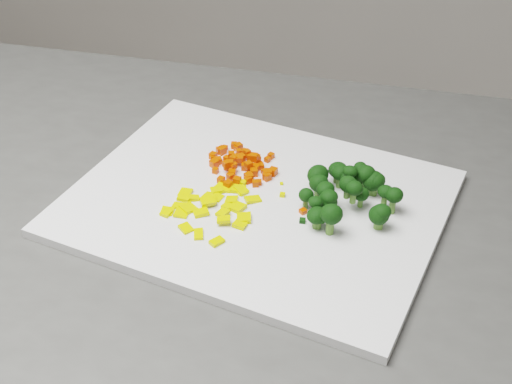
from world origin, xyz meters
The scene contains 132 objects.
cutting_board centered at (0.21, 0.54, 0.91)m, with size 0.42×0.33×0.01m, color white.
carrot_pile centered at (0.16, 0.59, 0.92)m, with size 0.09×0.09×0.03m, color red, non-canonical shape.
pepper_pile centered at (0.18, 0.50, 0.92)m, with size 0.11×0.11×0.02m, color yellow, non-canonical shape.
broccoli_pile centered at (0.31, 0.58, 0.94)m, with size 0.11×0.11×0.05m, color black, non-canonical shape.
carrot_cube_0 centered at (0.20, 0.57, 0.92)m, with size 0.01×0.01×0.01m, color red.
carrot_cube_1 centered at (0.12, 0.62, 0.91)m, with size 0.01×0.01×0.01m, color red.
carrot_cube_2 centered at (0.17, 0.59, 0.92)m, with size 0.01×0.01×0.01m, color red.
carrot_cube_3 centered at (0.13, 0.58, 0.92)m, with size 0.01×0.01×0.01m, color red.
carrot_cube_4 centered at (0.13, 0.59, 0.91)m, with size 0.01×0.01×0.01m, color red.
carrot_cube_5 centered at (0.20, 0.60, 0.92)m, with size 0.01×0.01×0.01m, color red.
carrot_cube_6 centered at (0.16, 0.59, 0.92)m, with size 0.01×0.01×0.01m, color red.
carrot_cube_7 centered at (0.17, 0.55, 0.92)m, with size 0.01×0.01×0.01m, color red.
carrot_cube_8 centered at (0.12, 0.59, 0.92)m, with size 0.01×0.01×0.01m, color red.
carrot_cube_9 centered at (0.18, 0.61, 0.92)m, with size 0.01×0.01×0.01m, color red.
carrot_cube_10 centered at (0.13, 0.63, 0.92)m, with size 0.01×0.01×0.01m, color red.
carrot_cube_11 centered at (0.16, 0.61, 0.92)m, with size 0.01×0.01×0.01m, color red.
carrot_cube_12 centered at (0.18, 0.61, 0.91)m, with size 0.01×0.01×0.01m, color red.
carrot_cube_13 centered at (0.20, 0.59, 0.92)m, with size 0.01×0.01×0.01m, color red.
carrot_cube_14 centered at (0.20, 0.59, 0.91)m, with size 0.01×0.01×0.01m, color red.
carrot_cube_15 centered at (0.18, 0.59, 0.92)m, with size 0.01×0.01×0.01m, color red.
carrot_cube_16 centered at (0.20, 0.58, 0.92)m, with size 0.01×0.01×0.01m, color red.
carrot_cube_17 centered at (0.16, 0.56, 0.92)m, with size 0.01×0.01×0.01m, color red.
carrot_cube_18 centered at (0.17, 0.61, 0.92)m, with size 0.01×0.01×0.01m, color red.
carrot_cube_19 centered at (0.12, 0.61, 0.92)m, with size 0.01×0.01×0.01m, color red.
carrot_cube_20 centered at (0.15, 0.62, 0.91)m, with size 0.01×0.01×0.01m, color red.
carrot_cube_21 centered at (0.19, 0.57, 0.92)m, with size 0.01×0.01×0.01m, color red.
carrot_cube_22 centered at (0.13, 0.58, 0.92)m, with size 0.01×0.01×0.01m, color red.
carrot_cube_23 centered at (0.18, 0.57, 0.92)m, with size 0.01×0.01×0.01m, color red.
carrot_cube_24 centered at (0.18, 0.59, 0.92)m, with size 0.01×0.01×0.01m, color red.
carrot_cube_25 centered at (0.16, 0.57, 0.92)m, with size 0.01×0.01×0.01m, color red.
carrot_cube_26 centered at (0.12, 0.61, 0.92)m, with size 0.01×0.01×0.01m, color red.
carrot_cube_27 centered at (0.18, 0.60, 0.91)m, with size 0.01×0.01×0.01m, color red.
carrot_cube_28 centered at (0.16, 0.60, 0.92)m, with size 0.01×0.01×0.01m, color red.
carrot_cube_29 centered at (0.14, 0.60, 0.92)m, with size 0.01×0.01×0.01m, color red.
carrot_cube_30 centered at (0.14, 0.62, 0.91)m, with size 0.01×0.01×0.01m, color red.
carrot_cube_31 centered at (0.20, 0.59, 0.92)m, with size 0.01×0.01×0.01m, color red.
carrot_cube_32 centered at (0.18, 0.62, 0.91)m, with size 0.01×0.01×0.01m, color red.
carrot_cube_33 centered at (0.14, 0.62, 0.91)m, with size 0.01×0.01×0.01m, color red.
carrot_cube_34 centered at (0.17, 0.60, 0.92)m, with size 0.01×0.01×0.01m, color red.
carrot_cube_35 centered at (0.18, 0.57, 0.92)m, with size 0.01×0.01×0.01m, color red.
carrot_cube_36 centered at (0.18, 0.60, 0.92)m, with size 0.01×0.01×0.01m, color red.
carrot_cube_37 centered at (0.15, 0.58, 0.92)m, with size 0.01×0.01×0.01m, color red.
carrot_cube_38 centered at (0.17, 0.56, 0.92)m, with size 0.01×0.01×0.01m, color red.
carrot_cube_39 centered at (0.15, 0.60, 0.92)m, with size 0.01×0.01×0.01m, color red.
carrot_cube_40 centered at (0.14, 0.63, 0.92)m, with size 0.01×0.01×0.01m, color red.
carrot_cube_41 centered at (0.16, 0.58, 0.92)m, with size 0.01×0.01×0.01m, color red.
carrot_cube_42 centered at (0.14, 0.57, 0.91)m, with size 0.01×0.01×0.01m, color red.
carrot_cube_43 centered at (0.17, 0.61, 0.92)m, with size 0.01×0.01×0.01m, color red.
carrot_cube_44 centered at (0.20, 0.57, 0.91)m, with size 0.01×0.01×0.01m, color red.
carrot_cube_45 centered at (0.19, 0.59, 0.91)m, with size 0.01×0.01×0.01m, color red.
carrot_cube_46 centered at (0.12, 0.59, 0.91)m, with size 0.01×0.01×0.01m, color red.
carrot_cube_47 centered at (0.14, 0.60, 0.91)m, with size 0.01×0.01×0.01m, color red.
carrot_cube_48 centered at (0.18, 0.63, 0.91)m, with size 0.01×0.01×0.01m, color red.
carrot_cube_49 centered at (0.15, 0.58, 0.92)m, with size 0.01×0.01×0.01m, color red.
carrot_cube_50 centered at (0.13, 0.59, 0.92)m, with size 0.01×0.01×0.01m, color red.
carrot_cube_51 centered at (0.16, 0.58, 0.92)m, with size 0.01×0.01×0.01m, color red.
carrot_cube_52 centered at (0.15, 0.62, 0.92)m, with size 0.01×0.01×0.01m, color red.
carrot_cube_53 centered at (0.16, 0.55, 0.92)m, with size 0.01×0.01×0.01m, color red.
carrot_cube_54 centered at (0.15, 0.59, 0.92)m, with size 0.01×0.01×0.01m, color red.
carrot_cube_55 centered at (0.18, 0.60, 0.91)m, with size 0.01×0.01×0.01m, color red.
carrot_cube_56 centered at (0.15, 0.57, 0.92)m, with size 0.01×0.01×0.01m, color red.
carrot_cube_57 centered at (0.15, 0.59, 0.92)m, with size 0.01×0.01×0.01m, color red.
carrot_cube_58 centered at (0.20, 0.59, 0.92)m, with size 0.01×0.01×0.01m, color red.
carrot_cube_59 centered at (0.13, 0.58, 0.91)m, with size 0.01×0.01×0.01m, color red.
carrot_cube_60 centered at (0.17, 0.59, 0.92)m, with size 0.01×0.01×0.01m, color red.
carrot_cube_61 centered at (0.14, 0.61, 0.91)m, with size 0.01×0.01×0.01m, color red.
pepper_chunk_0 centered at (0.17, 0.52, 0.91)m, with size 0.02×0.01×0.00m, color yellow.
pepper_chunk_1 centered at (0.17, 0.54, 0.91)m, with size 0.01×0.02×0.00m, color yellow.
pepper_chunk_2 centered at (0.16, 0.55, 0.91)m, with size 0.02×0.01×0.00m, color yellow.
pepper_chunk_3 centered at (0.15, 0.49, 0.91)m, with size 0.02×0.02×0.00m, color yellow.
pepper_chunk_4 centered at (0.18, 0.55, 0.91)m, with size 0.02×0.02×0.00m, color yellow.
pepper_chunk_5 centered at (0.19, 0.53, 0.91)m, with size 0.01×0.02×0.00m, color yellow.
pepper_chunk_6 centered at (0.22, 0.49, 0.91)m, with size 0.01×0.01×0.00m, color yellow.
pepper_chunk_7 centered at (0.19, 0.51, 0.91)m, with size 0.01×0.01×0.00m, color yellow.
pepper_chunk_8 centered at (0.20, 0.49, 0.92)m, with size 0.02×0.01×0.00m, color yellow.
pepper_chunk_9 centered at (0.22, 0.50, 0.91)m, with size 0.02×0.02×0.00m, color yellow.
pepper_chunk_10 centered at (0.19, 0.55, 0.91)m, with size 0.01×0.01×0.00m, color yellow.
pepper_chunk_11 centered at (0.13, 0.51, 0.91)m, with size 0.02×0.01×0.00m, color yellow.
pepper_chunk_12 centered at (0.21, 0.54, 0.91)m, with size 0.02×0.01×0.00m, color yellow.
pepper_chunk_13 centered at (0.19, 0.55, 0.91)m, with size 0.02×0.01×0.00m, color yellow.
pepper_chunk_14 centered at (0.15, 0.51, 0.91)m, with size 0.01×0.01×0.00m, color yellow.
pepper_chunk_15 centered at (0.17, 0.51, 0.92)m, with size 0.01×0.01×0.00m, color yellow.
pepper_chunk_16 centered at (0.19, 0.50, 0.92)m, with size 0.01×0.01×0.00m, color yellow.
pepper_chunk_17 centered at (0.17, 0.46, 0.91)m, with size 0.02×0.01×0.00m, color yellow.
pepper_chunk_18 centered at (0.21, 0.45, 0.91)m, with size 0.02×0.01×0.00m, color yellow.
pepper_chunk_19 centered at (0.17, 0.51, 0.92)m, with size 0.02×0.01×0.00m, color yellow.
pepper_chunk_20 centered at (0.14, 0.49, 0.91)m, with size 0.01×0.01×0.00m, color yellow.
pepper_chunk_21 centered at (0.22, 0.50, 0.91)m, with size 0.01×0.01×0.00m, color yellow.
pepper_chunk_22 centered at (0.16, 0.52, 0.91)m, with size 0.01×0.01×0.00m, color yellow.
pepper_chunk_23 centered at (0.16, 0.53, 0.91)m, with size 0.01×0.01×0.00m, color yellow.
pepper_chunk_24 centered at (0.20, 0.52, 0.91)m, with size 0.02×0.02×0.00m, color yellow.
pepper_chunk_25 centered at (0.13, 0.47, 0.91)m, with size 0.01×0.01×0.00m, color yellow.
pepper_chunk_26 centered at (0.19, 0.46, 0.91)m, with size 0.02×0.01×0.00m, color yellow.
pepper_chunk_27 centered at (0.15, 0.48, 0.91)m, with size 0.02×0.02×0.00m, color yellow.
pepper_chunk_28 centered at (0.13, 0.47, 0.91)m, with size 0.01×0.01×0.00m, color yellow.
pepper_chunk_29 centered at (0.14, 0.50, 0.91)m, with size 0.01×0.01×0.00m, color yellow.
pepper_chunk_30 centered at (0.17, 0.49, 0.91)m, with size 0.02×0.01×0.00m, color yellow.
broccoli_floret_0 centered at (0.35, 0.60, 0.93)m, with size 0.03×0.03×0.03m, color black, non-canonical shape.
broccoli_floret_1 centered at (0.35, 0.56, 0.93)m, with size 0.03×0.03×0.03m, color black, non-canonical shape.
broccoli_floret_2 centered at (0.28, 0.61, 0.93)m, with size 0.03×0.03×0.03m, color black, non-canonical shape.
broccoli_floret_3 centered at (0.29, 0.54, 0.93)m, with size 0.02×0.02×0.03m, color black, non-canonical shape.
broccoli_floret_4 centered at (0.30, 0.53, 0.92)m, with size 0.03×0.03×0.02m, color black, non-canonical shape.
broccoli_floret_5 centered at (0.32, 0.62, 0.93)m, with size 0.03×0.03×0.03m, color black, non-canonical shape.
broccoli_floret_6 centered at (0.31, 0.58, 0.94)m, with size 0.03×0.03×0.03m, color black, non-canonical shape.
broccoli_floret_7 centered at (0.29, 0.56, 0.93)m, with size 0.03×0.03×0.03m, color black, non-canonical shape.
broccoli_floret_8 centered at (0.31, 0.62, 0.93)m, with size 0.03×0.03×0.04m, color black, non-canonical shape.
broccoli_floret_9 centered at (0.26, 0.60, 0.93)m, with size 0.03×0.03×0.03m, color black, non-canonical shape.
broccoli_floret_10 centered at (0.33, 0.62, 0.93)m, with size 0.03×0.03×0.03m, color black, non-canonical shape.
broccoli_floret_11 centered at (0.30, 0.64, 0.92)m, with size 0.02×0.02×0.02m, color black, non-canonical shape.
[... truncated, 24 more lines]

